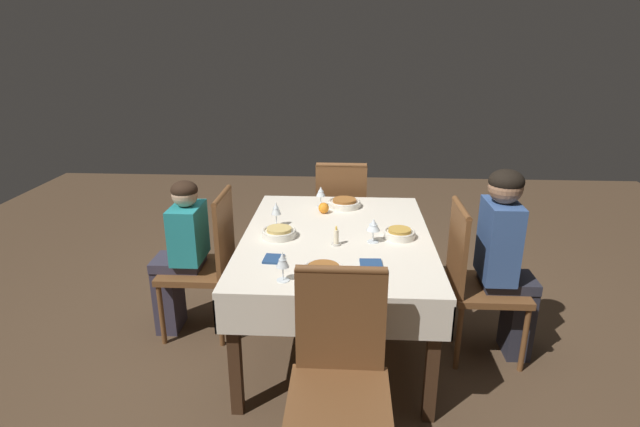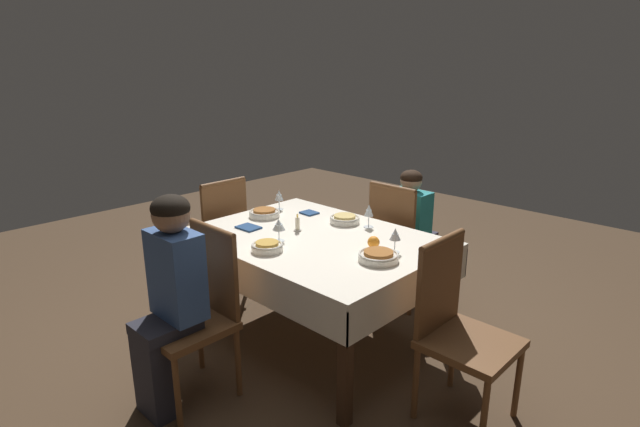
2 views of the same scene
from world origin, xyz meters
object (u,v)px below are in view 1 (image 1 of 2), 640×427
(dining_table, at_px, (337,246))
(wine_glass_east, at_px, (283,261))
(napkin_spare_side, at_px, (371,265))
(bowl_west, at_px, (344,203))
(person_child_teal, at_px, (180,251))
(bowl_east, at_px, (323,271))
(chair_east, at_px, (339,372))
(bowl_north, at_px, (399,233))
(chair_north, at_px, (475,276))
(wine_glass_north, at_px, (373,226))
(person_adult_denim, at_px, (506,254))
(chair_west, at_px, (341,212))
(wine_glass_west, at_px, (321,192))
(orange_fruit, at_px, (324,208))
(napkin_red_folded, at_px, (273,259))
(wine_glass_south, at_px, (276,209))
(candle_centerpiece, at_px, (336,238))
(chair_south, at_px, (208,258))
(bowl_south, at_px, (279,232))

(dining_table, relative_size, wine_glass_east, 10.09)
(napkin_spare_side, bearing_deg, bowl_west, -171.26)
(person_child_teal, xyz_separation_m, bowl_east, (0.63, 0.94, 0.19))
(bowl_west, bearing_deg, chair_east, -0.07)
(wine_glass_east, height_order, bowl_west, wine_glass_east)
(bowl_north, bearing_deg, chair_north, 83.54)
(wine_glass_north, height_order, napkin_spare_side, wine_glass_north)
(chair_east, xyz_separation_m, person_adult_denim, (-0.95, 0.95, 0.14))
(chair_west, height_order, person_child_teal, person_child_teal)
(chair_west, bearing_deg, wine_glass_west, 74.80)
(bowl_west, bearing_deg, orange_fruit, -44.18)
(chair_north, distance_m, napkin_spare_side, 0.76)
(person_child_teal, height_order, napkin_red_folded, person_child_teal)
(person_adult_denim, bearing_deg, bowl_west, 57.15)
(chair_east, distance_m, orange_fruit, 1.44)
(wine_glass_west, bearing_deg, chair_east, 6.00)
(bowl_north, bearing_deg, wine_glass_south, -101.45)
(candle_centerpiece, distance_m, napkin_red_folded, 0.40)
(candle_centerpiece, bearing_deg, person_adult_denim, 94.74)
(chair_east, xyz_separation_m, wine_glass_south, (-1.15, -0.42, 0.32))
(chair_south, xyz_separation_m, wine_glass_south, (-0.05, 0.44, 0.32))
(chair_east, xyz_separation_m, bowl_north, (-1.00, 0.33, 0.24))
(orange_fruit, bearing_deg, bowl_south, -28.94)
(bowl_south, bearing_deg, chair_north, 88.61)
(bowl_east, bearing_deg, chair_south, -129.45)
(wine_glass_west, bearing_deg, bowl_east, 3.80)
(wine_glass_north, relative_size, candle_centerpiece, 1.21)
(person_adult_denim, xyz_separation_m, candle_centerpiece, (0.08, -0.98, 0.11))
(person_child_teal, bearing_deg, orange_fruit, 109.06)
(napkin_red_folded, bearing_deg, person_adult_denim, 102.95)
(person_child_teal, height_order, bowl_north, person_child_teal)
(bowl_north, xyz_separation_m, orange_fruit, (-0.42, -0.47, 0.01))
(person_adult_denim, bearing_deg, bowl_east, 114.77)
(person_adult_denim, xyz_separation_m, bowl_west, (-0.61, -0.94, 0.09))
(wine_glass_south, distance_m, candle_centerpiece, 0.48)
(bowl_south, bearing_deg, napkin_red_folded, 2.26)
(person_child_teal, bearing_deg, bowl_west, 113.59)
(wine_glass_east, bearing_deg, wine_glass_west, 173.89)
(chair_north, bearing_deg, napkin_red_folded, 104.68)
(wine_glass_south, distance_m, bowl_east, 0.76)
(dining_table, relative_size, chair_east, 1.60)
(chair_north, distance_m, bowl_west, 1.02)
(chair_south, distance_m, wine_glass_north, 1.10)
(bowl_south, relative_size, bowl_east, 0.94)
(chair_east, xyz_separation_m, person_child_teal, (-1.11, -1.03, 0.05))
(bowl_west, xyz_separation_m, napkin_red_folded, (0.91, -0.37, -0.02))
(bowl_east, bearing_deg, orange_fruit, -177.26)
(bowl_north, distance_m, orange_fruit, 0.63)
(wine_glass_west, bearing_deg, chair_south, -57.65)
(chair_north, height_order, wine_glass_south, chair_north)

